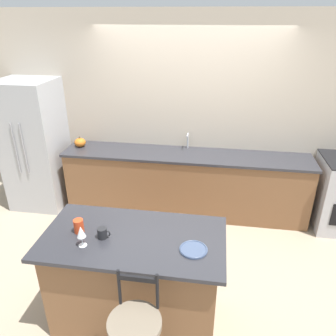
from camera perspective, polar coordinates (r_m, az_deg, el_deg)
The scene contains 12 objects.
ground_plane at distance 4.59m, azimuth 2.42°, elevation -9.56°, with size 18.00×18.00×0.00m, color tan.
wall_back at distance 4.60m, azimuth 3.68°, elevation 9.16°, with size 6.00×0.07×2.70m.
back_counter at distance 4.66m, azimuth 3.02°, elevation -2.52°, with size 3.38×0.63×0.90m.
sink_faucet at distance 4.59m, azimuth 3.44°, elevation 5.05°, with size 0.02×0.13×0.22m.
kitchen_island at distance 3.13m, azimuth -5.69°, elevation -18.48°, with size 1.55×0.82×0.92m.
refrigerator at distance 5.05m, azimuth -22.10°, elevation 3.69°, with size 0.75×0.74×1.84m.
bar_stool_near at distance 2.60m, azimuth -5.69°, elevation -26.87°, with size 0.38×0.38×1.03m.
dinner_plate at distance 2.68m, azimuth 4.46°, elevation -13.94°, with size 0.23×0.23×0.02m.
wine_glass at distance 2.74m, azimuth -14.91°, elevation -10.76°, with size 0.07×0.07×0.19m.
coffee_mug at distance 2.83m, azimuth -11.33°, elevation -11.06°, with size 0.11×0.08×0.09m.
tumbler_cup at distance 2.94m, azimuth -15.28°, elevation -9.73°, with size 0.08×0.08×0.12m.
pumpkin_decoration at distance 4.84m, azimuth -15.07°, elevation 4.33°, with size 0.16×0.16×0.15m.
Camera 1 is at (0.39, -3.75, 2.63)m, focal length 35.00 mm.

